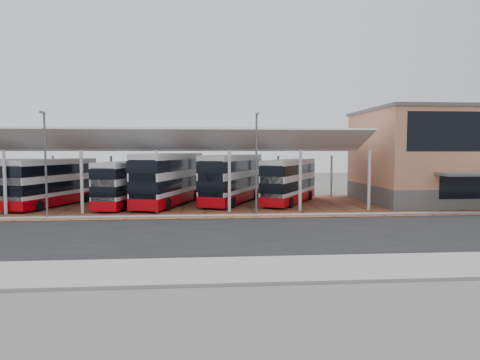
% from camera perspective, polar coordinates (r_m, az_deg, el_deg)
% --- Properties ---
extents(ground, '(140.00, 140.00, 0.00)m').
position_cam_1_polar(ground, '(27.55, -0.41, -6.90)').
color(ground, '#4E504B').
extents(road, '(120.00, 14.00, 0.02)m').
position_cam_1_polar(road, '(26.56, -0.25, -7.28)').
color(road, black).
rests_on(road, ground).
extents(forecourt, '(72.00, 16.00, 0.06)m').
position_cam_1_polar(forecourt, '(40.51, 1.05, -3.34)').
color(forecourt, brown).
rests_on(forecourt, ground).
extents(sidewalk, '(120.00, 4.00, 0.14)m').
position_cam_1_polar(sidewalk, '(18.80, 1.67, -11.86)').
color(sidewalk, gray).
rests_on(sidewalk, ground).
extents(north_kerb, '(120.00, 0.80, 0.14)m').
position_cam_1_polar(north_kerb, '(33.63, -1.19, -4.79)').
color(north_kerb, gray).
rests_on(north_kerb, ground).
extents(yellow_line_near, '(120.00, 0.12, 0.01)m').
position_cam_1_polar(yellow_line_near, '(20.73, 1.05, -10.48)').
color(yellow_line_near, gold).
rests_on(yellow_line_near, road).
extents(yellow_line_far, '(120.00, 0.12, 0.01)m').
position_cam_1_polar(yellow_line_far, '(21.02, 0.97, -10.27)').
color(yellow_line_far, gold).
rests_on(yellow_line_far, road).
extents(canopy, '(37.00, 11.63, 7.07)m').
position_cam_1_polar(canopy, '(41.11, -10.28, 4.76)').
color(canopy, silver).
rests_on(canopy, ground).
extents(terminal, '(18.40, 14.40, 9.25)m').
position_cam_1_polar(terminal, '(47.94, 26.81, 2.92)').
color(terminal, '#565351').
rests_on(terminal, ground).
extents(lamp_west, '(0.16, 0.90, 8.07)m').
position_cam_1_polar(lamp_west, '(35.35, -24.51, 2.27)').
color(lamp_west, '#515459').
rests_on(lamp_west, ground).
extents(lamp_east, '(0.16, 0.90, 8.07)m').
position_cam_1_polar(lamp_east, '(33.50, 2.21, 2.55)').
color(lamp_east, '#515459').
rests_on(lamp_east, ground).
extents(bus_1, '(5.66, 10.74, 4.33)m').
position_cam_1_polar(bus_1, '(43.03, -23.69, -0.33)').
color(bus_1, silver).
rests_on(bus_1, forecourt).
extents(bus_2, '(4.28, 10.22, 4.11)m').
position_cam_1_polar(bus_2, '(40.74, -14.93, -0.51)').
color(bus_2, silver).
rests_on(bus_2, forecourt).
extents(bus_3, '(6.13, 12.02, 4.85)m').
position_cam_1_polar(bus_3, '(40.77, -9.35, 0.09)').
color(bus_3, silver).
rests_on(bus_3, forecourt).
extents(bus_4, '(6.91, 11.49, 4.69)m').
position_cam_1_polar(bus_4, '(41.73, -0.99, 0.13)').
color(bus_4, silver).
rests_on(bus_4, forecourt).
extents(bus_5, '(7.05, 10.18, 4.25)m').
position_cam_1_polar(bus_5, '(41.80, 6.60, -0.19)').
color(bus_5, silver).
rests_on(bus_5, forecourt).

